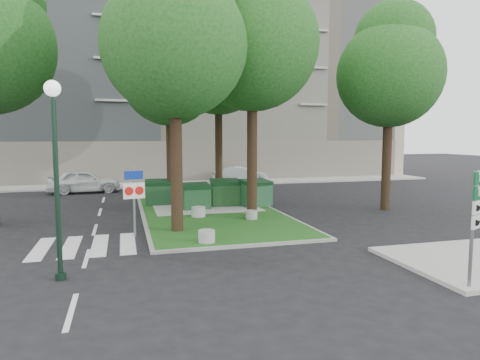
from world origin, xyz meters
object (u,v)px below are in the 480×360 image
object	(u,v)px
dumpster_b	(196,196)
car_silver	(239,175)
tree_median_near_left	(177,31)
tree_street_right	(391,65)
bollard_right	(252,215)
car_white	(84,181)
tree_median_mid	(171,69)
bollard_mid	(198,212)
street_lamp	(55,156)
litter_bin	(232,194)
dumpster_d	(256,193)
bollard_left	(207,236)
dumpster_a	(159,192)
traffic_sign_pole	(134,192)
tree_median_near_right	(254,31)
dumpster_c	(225,193)
tree_median_far	(220,56)

from	to	relation	value
dumpster_b	car_silver	bearing A→B (deg)	60.04
tree_median_near_left	tree_street_right	size ratio (longest dim) A/B	1.05
car_silver	bollard_right	bearing A→B (deg)	168.53
bollard_right	car_white	distance (m)	13.87
tree_median_mid	bollard_mid	xyz separation A→B (m)	(0.63, -4.06, -6.64)
bollard_mid	street_lamp	bearing A→B (deg)	-124.46
tree_street_right	litter_bin	bearing A→B (deg)	148.78
dumpster_d	car_white	world-z (taller)	car_white
street_lamp	tree_median_near_left	bearing A→B (deg)	51.02
dumpster_d	bollard_mid	world-z (taller)	dumpster_d
street_lamp	car_white	world-z (taller)	street_lamp
dumpster_b	bollard_left	world-z (taller)	dumpster_b
dumpster_a	traffic_sign_pole	distance (m)	6.70
tree_median_near_right	dumpster_d	xyz separation A→B (m)	(0.91, 2.53, -7.22)
bollard_mid	street_lamp	xyz separation A→B (m)	(-4.70, -6.84, 2.78)
dumpster_c	bollard_mid	xyz separation A→B (m)	(-1.82, -2.64, -0.43)
bollard_mid	bollard_left	bearing A→B (deg)	-96.42
tree_street_right	car_white	size ratio (longest dim) A/B	2.28
tree_median_far	bollard_left	bearing A→B (deg)	-104.89
tree_street_right	car_silver	distance (m)	14.89
dumpster_b	bollard_right	xyz separation A→B (m)	(1.86, -3.12, -0.42)
tree_median_near_right	tree_median_near_left	bearing A→B (deg)	-150.26
car_white	dumpster_d	bearing A→B (deg)	-140.23
traffic_sign_pole	bollard_left	bearing A→B (deg)	-51.18
dumpster_a	car_silver	size ratio (longest dim) A/B	0.35
bollard_left	traffic_sign_pole	xyz separation A→B (m)	(-2.25, 1.88, 1.31)
tree_street_right	litter_bin	world-z (taller)	tree_street_right
tree_median_mid	street_lamp	bearing A→B (deg)	-110.44
tree_median_near_left	dumpster_d	world-z (taller)	tree_median_near_left
dumpster_a	tree_median_mid	bearing A→B (deg)	17.17
bollard_mid	car_silver	world-z (taller)	car_silver
bollard_left	car_silver	distance (m)	18.42
bollard_left	bollard_mid	distance (m)	4.53
dumpster_b	litter_bin	size ratio (longest dim) A/B	1.95
dumpster_b	traffic_sign_pole	size ratio (longest dim) A/B	0.56
tree_median_near_left	tree_median_near_right	distance (m)	4.09
bollard_left	litter_bin	world-z (taller)	litter_bin
tree_median_near_left	bollard_mid	size ratio (longest dim) A/B	17.55
bollard_left	bollard_right	size ratio (longest dim) A/B	1.10
tree_median_near_left	bollard_left	bearing A→B (deg)	-73.05
dumpster_b	car_white	distance (m)	10.24
dumpster_c	traffic_sign_pole	xyz separation A→B (m)	(-4.58, -5.26, 0.86)
dumpster_c	tree_street_right	bearing A→B (deg)	-15.26
tree_street_right	street_lamp	world-z (taller)	tree_street_right
dumpster_b	litter_bin	xyz separation A→B (m)	(2.34, 2.17, -0.24)
tree_median_mid	traffic_sign_pole	distance (m)	8.82
dumpster_b	dumpster_d	world-z (taller)	dumpster_d
bollard_mid	street_lamp	world-z (taller)	street_lamp
tree_median_near_left	car_white	bearing A→B (deg)	108.67
bollard_mid	litter_bin	world-z (taller)	litter_bin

